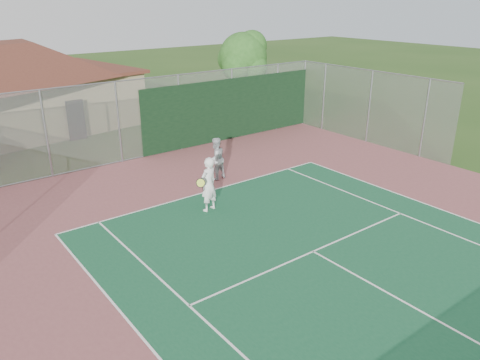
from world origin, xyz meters
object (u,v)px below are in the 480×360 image
at_px(player_grey_back, 216,159).
at_px(clubhouse, 10,78).
at_px(player_white_front, 208,185).
at_px(tree, 244,58).

bearing_deg(player_grey_back, clubhouse, -75.79).
height_order(clubhouse, player_grey_back, clubhouse).
xyz_separation_m(clubhouse, player_white_front, (2.44, -14.92, -1.84)).
xyz_separation_m(player_white_front, player_grey_back, (1.87, 2.27, -0.09)).
relative_size(player_white_front, player_grey_back, 1.11).
height_order(clubhouse, tree, clubhouse).
bearing_deg(tree, player_white_front, -132.34).
height_order(tree, player_grey_back, tree).
xyz_separation_m(clubhouse, player_grey_back, (4.31, -12.65, -1.94)).
height_order(tree, player_white_front, tree).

